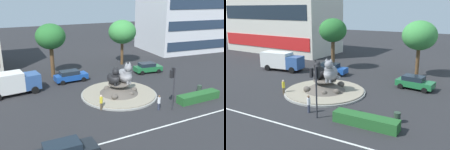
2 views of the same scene
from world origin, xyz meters
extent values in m
plane|color=#28282B|center=(0.00, 0.00, 0.00)|extent=(160.00, 160.00, 0.00)
cube|color=silver|center=(0.00, -8.59, 0.00)|extent=(112.00, 0.20, 0.01)
cylinder|color=gray|center=(0.00, 0.00, 0.09)|extent=(9.09, 9.09, 0.18)
cylinder|color=gray|center=(0.00, 0.00, 0.24)|extent=(8.73, 8.73, 0.13)
cone|color=#564F47|center=(0.00, 0.00, 0.91)|extent=(4.60, 4.60, 1.20)
cylinder|color=#564F47|center=(0.00, 0.00, 1.45)|extent=(2.53, 2.53, 0.12)
ellipsoid|color=#564F47|center=(1.80, -0.53, 0.59)|extent=(0.71, 0.64, 0.57)
ellipsoid|color=#564F47|center=(1.02, 1.83, 0.66)|extent=(0.87, 0.72, 0.70)
ellipsoid|color=#564F47|center=(-1.06, 1.13, 0.64)|extent=(0.84, 0.66, 0.67)
ellipsoid|color=#564F47|center=(-1.37, -1.53, 0.62)|extent=(0.79, 0.73, 0.63)
ellipsoid|color=#564F47|center=(0.83, -1.53, 0.57)|extent=(0.65, 0.53, 0.52)
ellipsoid|color=black|center=(-0.74, 0.08, 2.21)|extent=(1.38, 2.02, 1.41)
cylinder|color=black|center=(-0.71, -0.31, 2.37)|extent=(0.98, 0.98, 0.88)
sphere|color=black|center=(-0.70, -0.45, 3.14)|extent=(0.77, 0.77, 0.77)
torus|color=black|center=(-0.49, 0.89, 1.65)|extent=(0.96, 0.96, 0.18)
cone|color=black|center=(-0.49, -0.43, 3.59)|extent=(0.34, 0.34, 0.32)
cone|color=black|center=(-0.91, -0.46, 3.59)|extent=(0.34, 0.34, 0.32)
cylinder|color=black|center=(-0.53, -0.61, 1.69)|extent=(0.25, 0.25, 0.35)
cylinder|color=black|center=(-0.84, -0.63, 1.69)|extent=(0.25, 0.25, 0.35)
ellipsoid|color=gray|center=(0.74, 0.05, 2.33)|extent=(1.88, 2.51, 1.64)
cylinder|color=gray|center=(0.83, -0.39, 2.52)|extent=(1.27, 1.27, 1.03)
sphere|color=gray|center=(0.87, -0.55, 3.42)|extent=(0.90, 0.90, 0.90)
torus|color=gray|center=(0.91, 1.03, 1.68)|extent=(1.23, 1.23, 0.21)
cone|color=gray|center=(1.11, -0.50, 3.94)|extent=(0.44, 0.44, 0.37)
cone|color=gray|center=(0.63, -0.60, 3.94)|extent=(0.44, 0.44, 0.37)
cylinder|color=gray|center=(1.09, -0.71, 1.72)|extent=(0.29, 0.29, 0.41)
cylinder|color=gray|center=(0.73, -0.79, 1.72)|extent=(0.29, 0.29, 0.41)
cylinder|color=#2D2D33|center=(3.03, -6.13, 2.28)|extent=(0.14, 0.14, 4.56)
cube|color=black|center=(3.02, -5.91, 4.03)|extent=(0.33, 0.25, 1.05)
sphere|color=red|center=(3.02, -5.83, 4.35)|extent=(0.18, 0.18, 0.18)
sphere|color=#392706|center=(3.02, -5.83, 4.03)|extent=(0.18, 0.18, 0.18)
sphere|color=black|center=(3.02, -5.83, 3.72)|extent=(0.18, 0.18, 0.18)
cube|color=black|center=(2.58, -6.15, 3.98)|extent=(0.21, 0.29, 0.80)
cube|color=#233347|center=(26.36, 12.04, 1.99)|extent=(17.90, 1.64, 1.81)
cube|color=#233347|center=(26.36, 12.04, 5.98)|extent=(17.90, 1.64, 1.81)
cube|color=#233347|center=(26.36, 12.04, 9.96)|extent=(17.90, 1.64, 1.81)
cube|color=#235B28|center=(7.31, -5.52, 0.45)|extent=(5.44, 1.20, 0.90)
cylinder|color=brown|center=(-5.25, 10.75, 2.14)|extent=(0.56, 0.56, 4.28)
ellipsoid|color=#286B2D|center=(-5.25, 10.75, 5.98)|extent=(4.24, 4.24, 3.61)
cylinder|color=brown|center=(7.31, 12.51, 1.89)|extent=(0.49, 0.49, 3.78)
ellipsoid|color=#3D8E42|center=(7.31, 12.51, 5.65)|extent=(4.69, 4.69, 3.99)
cylinder|color=#33384C|center=(1.74, -5.52, 0.38)|extent=(0.24, 0.24, 0.76)
cylinder|color=silver|center=(1.74, -5.52, 1.09)|extent=(0.31, 0.31, 0.66)
sphere|color=brown|center=(1.74, -5.52, 1.53)|extent=(0.22, 0.22, 0.22)
cylinder|color=brown|center=(-3.60, -2.78, 0.39)|extent=(0.24, 0.24, 0.77)
cylinder|color=yellow|center=(-3.60, -2.78, 1.11)|extent=(0.32, 0.32, 0.67)
sphere|color=beige|center=(-3.60, -2.78, 1.55)|extent=(0.22, 0.22, 0.22)
cube|color=#1E6B38|center=(8.50, 6.28, 0.67)|extent=(4.45, 2.35, 0.70)
cube|color=#19232D|center=(8.29, 6.31, 1.29)|extent=(2.56, 1.91, 0.54)
cylinder|color=black|center=(10.01, 7.04, 0.32)|extent=(0.66, 0.30, 0.64)
cylinder|color=black|center=(9.78, 5.19, 0.32)|extent=(0.66, 0.30, 0.64)
cylinder|color=black|center=(7.22, 7.37, 0.32)|extent=(0.66, 0.30, 0.64)
cylinder|color=black|center=(7.00, 5.53, 0.32)|extent=(0.66, 0.30, 0.64)
cube|color=#19232D|center=(-9.64, -9.46, 1.26)|extent=(2.63, 1.58, 0.55)
cylinder|color=black|center=(-7.86, -8.66, 0.32)|extent=(0.65, 0.24, 0.64)
cube|color=#19479E|center=(-3.56, 7.44, 0.69)|extent=(4.61, 1.89, 0.74)
cube|color=#19232D|center=(-3.79, 7.43, 1.34)|extent=(2.60, 1.61, 0.56)
cylinder|color=black|center=(-2.10, 8.35, 0.32)|extent=(0.65, 0.25, 0.64)
cylinder|color=black|center=(-2.03, 6.64, 0.32)|extent=(0.65, 0.25, 0.64)
cylinder|color=black|center=(-5.09, 8.23, 0.32)|extent=(0.65, 0.25, 0.64)
cylinder|color=black|center=(-5.03, 6.52, 0.32)|extent=(0.65, 0.25, 0.64)
cube|color=#335693|center=(-9.11, 6.17, 1.37)|extent=(2.20, 2.47, 1.83)
cube|color=silver|center=(-12.34, 5.79, 1.60)|extent=(4.79, 2.77, 2.30)
cylinder|color=black|center=(-9.17, 7.30, 0.45)|extent=(0.93, 0.40, 0.90)
cylinder|color=black|center=(-8.91, 5.06, 0.45)|extent=(0.93, 0.40, 0.90)
cylinder|color=#2D4233|center=(9.33, -3.66, 0.45)|extent=(0.56, 0.56, 0.90)
camera|label=1|loc=(-13.35, -24.63, 11.32)|focal=40.07mm
camera|label=2|loc=(14.51, -22.87, 9.15)|focal=40.57mm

